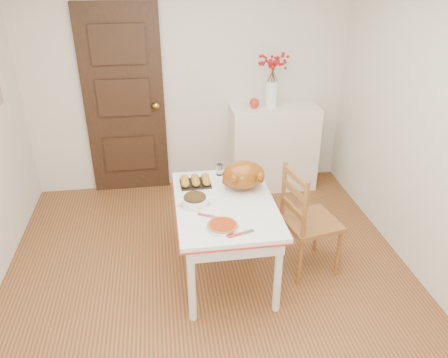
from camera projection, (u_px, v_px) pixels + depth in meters
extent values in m
cube|color=#5B2C1A|center=(214.00, 295.00, 3.58)|extent=(3.50, 4.00, 0.00)
cube|color=beige|center=(188.00, 79.00, 4.75)|extent=(3.50, 0.00, 2.50)
cube|color=beige|center=(448.00, 140.00, 3.23)|extent=(0.00, 4.00, 2.50)
cube|color=#332113|center=(125.00, 103.00, 4.73)|extent=(0.85, 0.06, 2.06)
cube|color=white|center=(273.00, 147.00, 5.04)|extent=(0.97, 0.43, 0.97)
sphere|color=#AE2C1C|center=(254.00, 103.00, 4.76)|extent=(0.11, 0.11, 0.11)
cylinder|color=#982E09|center=(223.00, 225.00, 3.17)|extent=(0.25, 0.25, 0.05)
cylinder|color=white|center=(219.00, 170.00, 3.92)|extent=(0.07, 0.07, 0.10)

